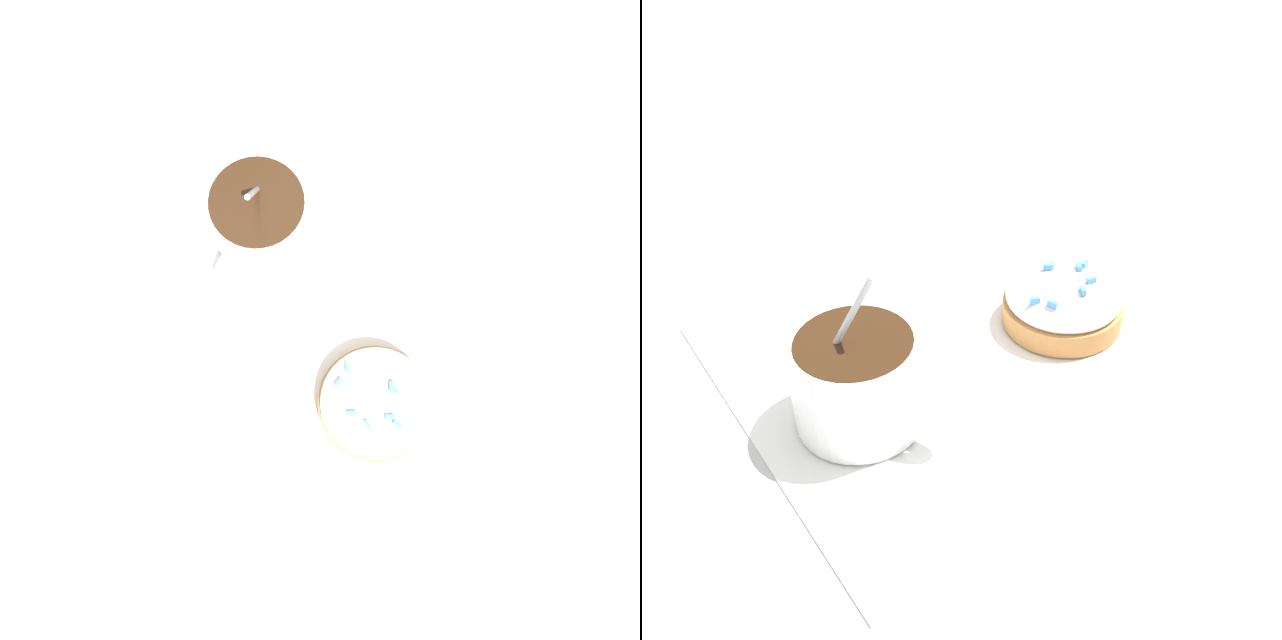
{
  "view_description": "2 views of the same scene",
  "coord_description": "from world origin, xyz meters",
  "views": [
    {
      "loc": [
        -0.08,
        0.06,
        0.49
      ],
      "look_at": [
        -0.01,
        0.02,
        0.03
      ],
      "focal_mm": 35.0,
      "sensor_mm": 36.0,
      "label": 1
    },
    {
      "loc": [
        0.23,
        0.32,
        0.34
      ],
      "look_at": [
        -0.0,
        0.0,
        0.03
      ],
      "focal_mm": 42.0,
      "sensor_mm": 36.0,
      "label": 2
    }
  ],
  "objects": [
    {
      "name": "frosted_pastry",
      "position": [
        -0.08,
        0.01,
        0.02
      ],
      "size": [
        0.09,
        0.09,
        0.04
      ],
      "color": "#B2753D",
      "rests_on": "paper_napkin"
    },
    {
      "name": "ground_plane",
      "position": [
        0.0,
        0.0,
        0.0
      ],
      "size": [
        3.0,
        3.0,
        0.0
      ],
      "primitive_type": "plane",
      "color": "#B2B2B7"
    },
    {
      "name": "paper_napkin",
      "position": [
        0.0,
        0.0,
        0.0
      ],
      "size": [
        0.3,
        0.29,
        0.0
      ],
      "color": "white",
      "rests_on": "ground_plane"
    },
    {
      "name": "coffee_cup",
      "position": [
        0.08,
        0.01,
        0.04
      ],
      "size": [
        0.08,
        0.1,
        0.11
      ],
      "color": "white",
      "rests_on": "paper_napkin"
    }
  ]
}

